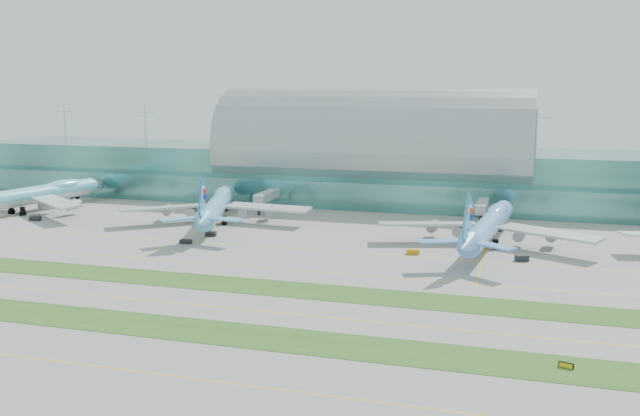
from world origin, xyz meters
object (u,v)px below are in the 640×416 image
(airliner_a, at_px, (26,195))
(airliner_b, at_px, (217,204))
(airliner_c, at_px, (488,224))
(taxiway_sign_east, at_px, (566,365))
(terminal, at_px, (374,164))

(airliner_a, xyz_separation_m, airliner_b, (71.94, 2.35, -0.27))
(airliner_a, xyz_separation_m, airliner_c, (158.99, -6.79, -0.32))
(airliner_a, relative_size, airliner_b, 1.06)
(airliner_c, bearing_deg, taxiway_sign_east, -72.60)
(airliner_b, relative_size, airliner_c, 0.98)
(terminal, relative_size, airliner_b, 4.92)
(airliner_a, bearing_deg, airliner_c, 9.98)
(airliner_b, bearing_deg, taxiway_sign_east, -59.81)
(airliner_a, height_order, airliner_b, airliner_a)
(airliner_b, distance_m, airliner_c, 87.53)
(terminal, distance_m, airliner_b, 72.39)
(airliner_c, bearing_deg, airliner_b, -179.97)
(airliner_b, relative_size, taxiway_sign_east, 29.00)
(terminal, height_order, taxiway_sign_east, terminal)
(airliner_a, bearing_deg, airliner_b, 14.30)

